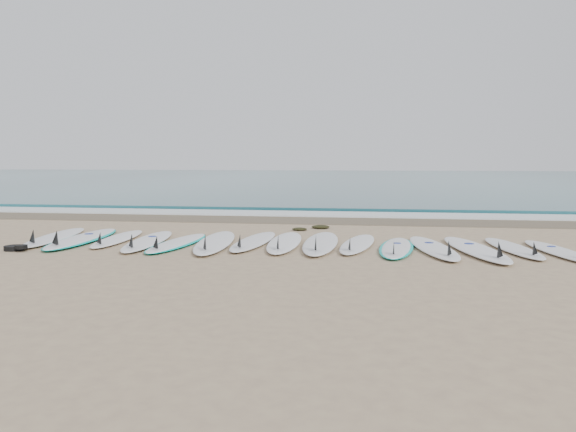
# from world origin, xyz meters

# --- Properties ---
(ground) EXTENTS (120.00, 120.00, 0.00)m
(ground) POSITION_xyz_m (0.00, 0.00, 0.00)
(ground) COLOR tan
(ocean) EXTENTS (120.00, 55.00, 0.03)m
(ocean) POSITION_xyz_m (0.00, 32.50, 0.01)
(ocean) COLOR #215B65
(ocean) RESTS_ON ground
(wet_sand_band) EXTENTS (120.00, 1.80, 0.01)m
(wet_sand_band) POSITION_xyz_m (0.00, 4.10, 0.01)
(wet_sand_band) COLOR brown
(wet_sand_band) RESTS_ON ground
(foam_band) EXTENTS (120.00, 1.40, 0.04)m
(foam_band) POSITION_xyz_m (0.00, 5.50, 0.02)
(foam_band) COLOR silver
(foam_band) RESTS_ON ground
(wave_crest) EXTENTS (120.00, 1.00, 0.10)m
(wave_crest) POSITION_xyz_m (0.00, 7.00, 0.05)
(wave_crest) COLOR #215B65
(wave_crest) RESTS_ON ground
(surfboard_0) EXTENTS (0.99, 2.76, 0.35)m
(surfboard_0) POSITION_xyz_m (-4.47, 0.07, 0.06)
(surfboard_0) COLOR silver
(surfboard_0) RESTS_ON ground
(surfboard_1) EXTENTS (0.90, 2.90, 0.36)m
(surfboard_1) POSITION_xyz_m (-3.86, -0.01, 0.05)
(surfboard_1) COLOR white
(surfboard_1) RESTS_ON ground
(surfboard_2) EXTENTS (0.69, 2.41, 0.30)m
(surfboard_2) POSITION_xyz_m (-3.21, 0.08, 0.05)
(surfboard_2) COLOR white
(surfboard_2) RESTS_ON ground
(surfboard_3) EXTENTS (0.84, 2.71, 0.34)m
(surfboard_3) POSITION_xyz_m (-2.52, -0.15, 0.06)
(surfboard_3) COLOR white
(surfboard_3) RESTS_ON ground
(surfboard_4) EXTENTS (0.73, 2.44, 0.31)m
(surfboard_4) POSITION_xyz_m (-1.93, -0.22, 0.05)
(surfboard_4) COLOR white
(surfboard_4) RESTS_ON ground
(surfboard_5) EXTENTS (0.95, 2.95, 0.37)m
(surfboard_5) POSITION_xyz_m (-1.26, -0.14, 0.06)
(surfboard_5) COLOR white
(surfboard_5) RESTS_ON ground
(surfboard_6) EXTENTS (0.67, 2.59, 0.33)m
(surfboard_6) POSITION_xyz_m (-0.61, 0.11, 0.06)
(surfboard_6) COLOR white
(surfboard_6) RESTS_ON ground
(surfboard_7) EXTENTS (0.65, 2.69, 0.34)m
(surfboard_7) POSITION_xyz_m (-0.04, 0.06, 0.06)
(surfboard_7) COLOR white
(surfboard_7) RESTS_ON ground
(surfboard_8) EXTENTS (0.61, 2.85, 0.36)m
(surfboard_8) POSITION_xyz_m (0.61, 0.05, 0.06)
(surfboard_8) COLOR white
(surfboard_8) RESTS_ON ground
(surfboard_9) EXTENTS (0.80, 2.47, 0.31)m
(surfboard_9) POSITION_xyz_m (1.25, 0.09, 0.05)
(surfboard_9) COLOR white
(surfboard_9) RESTS_ON ground
(surfboard_10) EXTENTS (0.79, 2.39, 0.30)m
(surfboard_10) POSITION_xyz_m (1.92, -0.18, 0.04)
(surfboard_10) COLOR white
(surfboard_10) RESTS_ON ground
(surfboard_11) EXTENTS (0.91, 2.68, 0.34)m
(surfboard_11) POSITION_xyz_m (2.54, -0.18, 0.06)
(surfboard_11) COLOR white
(surfboard_11) RESTS_ON ground
(surfboard_12) EXTENTS (1.03, 2.87, 0.36)m
(surfboard_12) POSITION_xyz_m (3.21, -0.26, 0.06)
(surfboard_12) COLOR white
(surfboard_12) RESTS_ON ground
(surfboard_13) EXTENTS (0.80, 2.40, 0.30)m
(surfboard_13) POSITION_xyz_m (3.87, 0.01, 0.05)
(surfboard_13) COLOR white
(surfboard_13) RESTS_ON ground
(surfboard_14) EXTENTS (0.81, 2.40, 0.30)m
(surfboard_14) POSITION_xyz_m (4.52, -0.22, 0.05)
(surfboard_14) COLOR white
(surfboard_14) RESTS_ON ground
(seaweed_near) EXTENTS (0.33, 0.25, 0.06)m
(seaweed_near) POSITION_xyz_m (-0.02, 2.12, 0.03)
(seaweed_near) COLOR black
(seaweed_near) RESTS_ON ground
(seaweed_far) EXTENTS (0.40, 0.31, 0.08)m
(seaweed_far) POSITION_xyz_m (0.39, 2.52, 0.04)
(seaweed_far) COLOR black
(seaweed_far) RESTS_ON ground
(leash_coil) EXTENTS (0.46, 0.36, 0.11)m
(leash_coil) POSITION_xyz_m (-4.42, -1.18, 0.05)
(leash_coil) COLOR black
(leash_coil) RESTS_ON ground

